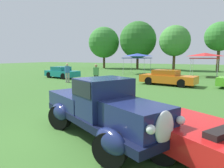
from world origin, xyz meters
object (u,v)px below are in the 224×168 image
(show_car_orange, at_px, (167,78))
(spectator_between_cars, at_px, (96,74))
(canopy_tent_left_field, at_px, (137,56))
(feature_pickup_truck, at_px, (102,107))
(spectator_by_row, at_px, (67,72))
(show_car_teal, at_px, (62,72))
(canopy_tent_center_field, at_px, (205,55))

(show_car_orange, distance_m, spectator_between_cars, 5.75)
(spectator_between_cars, relative_size, canopy_tent_left_field, 0.53)
(feature_pickup_truck, relative_size, spectator_by_row, 2.79)
(show_car_orange, xyz_separation_m, spectator_by_row, (-8.24, -2.42, 0.31))
(spectator_between_cars, height_order, spectator_by_row, same)
(canopy_tent_left_field, bearing_deg, show_car_teal, -121.57)
(feature_pickup_truck, distance_m, spectator_by_row, 12.67)
(show_car_teal, height_order, spectator_by_row, spectator_by_row)
(show_car_orange, height_order, spectator_between_cars, spectator_between_cars)
(show_car_teal, bearing_deg, feature_pickup_truck, -45.07)
(feature_pickup_truck, relative_size, canopy_tent_center_field, 1.59)
(show_car_teal, distance_m, spectator_between_cars, 7.27)
(canopy_tent_left_field, height_order, canopy_tent_center_field, same)
(show_car_orange, xyz_separation_m, spectator_between_cars, (-4.81, -3.15, 0.31))
(show_car_teal, distance_m, canopy_tent_left_field, 10.46)
(show_car_teal, distance_m, canopy_tent_center_field, 16.02)
(spectator_by_row, height_order, canopy_tent_center_field, canopy_tent_center_field)
(spectator_between_cars, xyz_separation_m, canopy_tent_left_field, (-1.03, 12.17, 1.51))
(feature_pickup_truck, relative_size, show_car_teal, 1.12)
(show_car_orange, bearing_deg, feature_pickup_truck, -87.29)
(show_car_teal, height_order, canopy_tent_center_field, canopy_tent_center_field)
(feature_pickup_truck, xyz_separation_m, spectator_between_cars, (-5.35, 8.41, 0.04))
(spectator_by_row, bearing_deg, show_car_teal, 138.30)
(canopy_tent_center_field, bearing_deg, show_car_teal, -148.43)
(feature_pickup_truck, bearing_deg, canopy_tent_left_field, 107.23)
(spectator_between_cars, distance_m, canopy_tent_center_field, 13.81)
(show_car_orange, bearing_deg, spectator_between_cars, -146.78)
(show_car_orange, distance_m, spectator_by_row, 8.59)
(spectator_by_row, xyz_separation_m, canopy_tent_center_field, (10.57, 11.00, 1.51))
(show_car_orange, relative_size, canopy_tent_left_field, 1.45)
(feature_pickup_truck, distance_m, show_car_teal, 16.68)
(show_car_orange, bearing_deg, spectator_by_row, -163.64)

